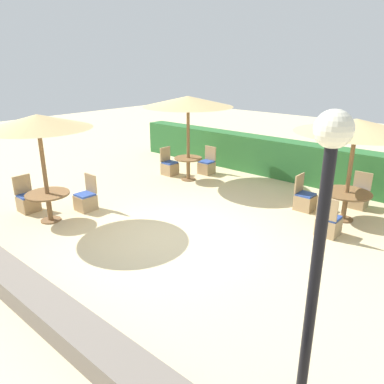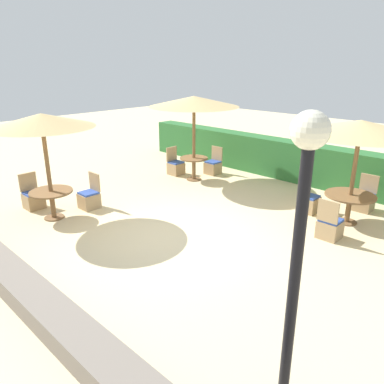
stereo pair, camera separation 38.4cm
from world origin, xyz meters
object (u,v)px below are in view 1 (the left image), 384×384
(parasol_front_left, at_px, (38,122))
(round_table_back_right, at_px, (346,197))
(round_table_back_left, at_px, (188,163))
(lamp_post, at_px, (323,211))
(parasol_back_right, at_px, (356,126))
(patio_chair_front_left_north, at_px, (86,200))
(patio_chair_back_right_north, at_px, (358,198))
(patio_chair_front_left_west, at_px, (28,201))
(round_table_front_left, at_px, (48,199))
(patio_chair_back_right_west, at_px, (305,200))
(patio_chair_back_left_north, at_px, (207,166))
(patio_chair_back_left_west, at_px, (169,167))
(parasol_back_left, at_px, (188,102))
(patio_chair_back_right_south, at_px, (328,224))

(parasol_front_left, distance_m, round_table_back_right, 7.44)
(round_table_back_left, bearing_deg, lamp_post, -39.49)
(parasol_back_right, bearing_deg, patio_chair_front_left_north, -144.52)
(parasol_back_right, relative_size, round_table_back_left, 3.05)
(patio_chair_back_right_north, bearing_deg, lamp_post, 103.40)
(patio_chair_front_left_west, height_order, round_table_back_right, patio_chair_front_left_west)
(round_table_front_left, height_order, patio_chair_back_right_west, patio_chair_back_right_west)
(patio_chair_front_left_west, distance_m, patio_chair_back_right_west, 7.23)
(lamp_post, xyz_separation_m, patio_chair_back_left_north, (-6.61, 6.41, -2.09))
(round_table_front_left, relative_size, patio_chair_front_left_west, 1.11)
(patio_chair_front_left_west, bearing_deg, lamp_post, 85.13)
(patio_chair_back_right_north, distance_m, patio_chair_back_left_west, 6.04)
(parasol_back_left, relative_size, round_table_back_left, 3.10)
(patio_chair_back_left_north, xyz_separation_m, patio_chair_back_left_west, (-0.89, -0.94, 0.00))
(parasol_front_left, height_order, patio_chair_back_right_west, parasol_front_left)
(lamp_post, relative_size, parasol_back_right, 1.20)
(patio_chair_front_left_west, bearing_deg, parasol_back_right, 127.09)
(round_table_front_left, distance_m, parasol_back_right, 7.42)
(lamp_post, distance_m, patio_chair_front_left_west, 8.25)
(patio_chair_front_left_north, bearing_deg, patio_chair_back_right_south, -153.47)
(patio_chair_back_right_north, relative_size, patio_chair_back_left_west, 1.00)
(round_table_back_right, xyz_separation_m, patio_chair_back_right_south, (0.06, -1.11, -0.32))
(patio_chair_back_right_west, height_order, parasol_back_left, parasol_back_left)
(lamp_post, xyz_separation_m, patio_chair_back_right_west, (-2.57, 5.50, -2.09))
(patio_chair_front_left_north, relative_size, patio_chair_back_right_west, 1.00)
(round_table_back_left, bearing_deg, parasol_back_left, 0.00)
(round_table_back_right, height_order, patio_chair_back_left_north, patio_chair_back_left_north)
(parasol_front_left, height_order, patio_chair_back_right_south, parasol_front_left)
(patio_chair_back_left_north, height_order, patio_chair_back_left_west, same)
(lamp_post, height_order, round_table_back_right, lamp_post)
(patio_chair_back_right_west, relative_size, patio_chair_back_left_north, 1.00)
(patio_chair_back_right_south, bearing_deg, patio_chair_back_right_north, 92.20)
(patio_chair_back_right_north, bearing_deg, parasol_back_left, 12.90)
(round_table_back_left, bearing_deg, patio_chair_back_right_north, 12.90)
(patio_chair_front_left_north, distance_m, patio_chair_back_left_west, 3.80)
(round_table_front_left, xyz_separation_m, patio_chair_front_left_west, (-1.03, -0.04, -0.30))
(parasol_front_left, distance_m, patio_chair_back_right_south, 6.91)
(patio_chair_front_left_north, distance_m, round_table_back_right, 6.56)
(patio_chair_back_right_west, relative_size, parasol_back_left, 0.33)
(patio_chair_back_right_north, height_order, patio_chair_back_left_west, same)
(patio_chair_back_right_west, bearing_deg, parasol_back_left, -89.37)
(patio_chair_back_right_north, height_order, patio_chair_back_right_west, same)
(patio_chair_front_left_west, xyz_separation_m, patio_chair_back_right_north, (6.38, 5.94, 0.00))
(round_table_back_left, bearing_deg, patio_chair_back_left_west, 179.06)
(patio_chair_front_left_north, height_order, parasol_back_left, parasol_back_left)
(patio_chair_back_right_south, distance_m, patio_chair_back_left_west, 6.11)
(patio_chair_front_left_north, distance_m, round_table_back_left, 3.76)
(lamp_post, relative_size, round_table_front_left, 3.22)
(patio_chair_back_right_west, xyz_separation_m, round_table_back_left, (-4.05, -0.04, 0.29))
(patio_chair_back_left_north, bearing_deg, lamp_post, 135.87)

